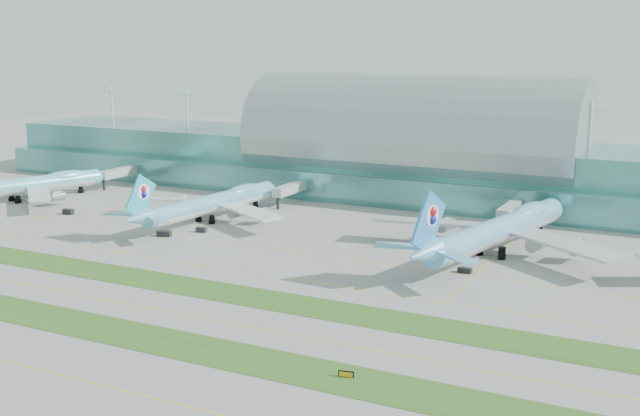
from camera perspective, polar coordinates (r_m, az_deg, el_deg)
The scene contains 17 objects.
ground at distance 180.96m, azimuth -7.99°, elevation -6.00°, with size 700.00×700.00×0.00m, color gray.
terminal at distance 290.06m, azimuth 6.66°, elevation 3.69°, with size 340.00×69.10×36.00m.
grass_strip_near at distance 160.19m, azimuth -13.79°, elevation -8.62°, with size 420.00×12.00×0.08m, color #2D591E.
grass_strip_far at distance 182.50m, azimuth -7.63°, elevation -5.82°, with size 420.00×12.00×0.08m, color #2D591E.
taxiline_a at distance 146.86m, azimuth -18.96°, elevation -10.88°, with size 420.00×0.35×0.01m, color yellow.
taxiline_b at distance 170.32m, azimuth -10.71°, elevation -7.25°, with size 420.00×0.35×0.01m, color yellow.
taxiline_c at distance 195.26m, azimuth -4.96°, elevation -4.58°, with size 420.00×0.35×0.01m, color yellow.
taxiline_d at distance 213.49m, azimuth -1.83°, elevation -3.10°, with size 420.00×0.35×0.01m, color yellow.
airliner_a at distance 297.44m, azimuth -20.25°, elevation 1.58°, with size 55.95×65.15×18.59m.
airliner_b at distance 250.75m, azimuth -7.60°, elevation 0.43°, with size 60.05×68.57×18.87m.
airliner_c at distance 215.07m, azimuth 12.67°, elevation -1.40°, with size 69.57×80.10×22.24m.
gse_b at distance 270.71m, azimuth -17.47°, elevation -0.25°, with size 3.40×1.88×1.70m, color black.
gse_c at distance 233.74m, azimuth -11.02°, elevation -1.80°, with size 3.97×2.15×1.58m, color black.
gse_d at distance 236.84m, azimuth -8.44°, elevation -1.54°, with size 3.00×1.68×1.49m, color black.
gse_e at distance 206.76m, azimuth 8.56°, elevation -3.52°, with size 2.97×1.79×1.49m, color yellow.
gse_f at distance 197.18m, azimuth 10.26°, elevation -4.38°, with size 3.32×1.54×1.24m, color black.
taxiway_sign_east at distance 136.50m, azimuth 1.87°, elevation -11.73°, with size 2.70×0.80×1.14m.
Camera 1 is at (99.83, -140.44, 55.29)m, focal length 45.00 mm.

